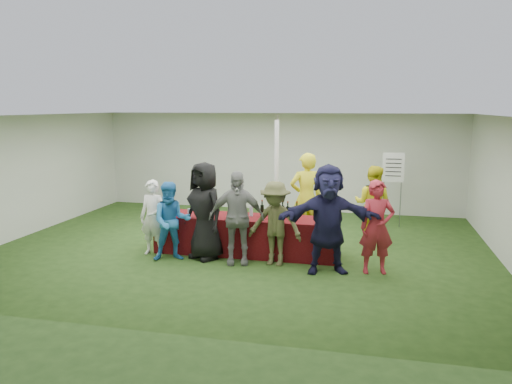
% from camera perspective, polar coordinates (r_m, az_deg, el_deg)
% --- Properties ---
extents(ground, '(60.00, 60.00, 0.00)m').
position_cam_1_polar(ground, '(10.35, -1.69, -6.43)').
color(ground, '#284719').
rests_on(ground, ground).
extents(tent, '(10.00, 10.00, 10.00)m').
position_cam_1_polar(tent, '(11.10, 2.36, 1.82)').
color(tent, white).
rests_on(tent, ground).
extents(serving_table, '(3.60, 0.80, 0.75)m').
position_cam_1_polar(serving_table, '(9.88, -1.13, -4.96)').
color(serving_table, maroon).
rests_on(serving_table, ground).
extents(wine_bottles, '(0.76, 0.14, 0.32)m').
position_cam_1_polar(wine_bottles, '(9.75, 2.70, -2.17)').
color(wine_bottles, black).
rests_on(wine_bottles, serving_table).
extents(wine_glasses, '(1.20, 0.10, 0.16)m').
position_cam_1_polar(wine_glasses, '(9.78, -6.77, -2.25)').
color(wine_glasses, silver).
rests_on(wine_glasses, serving_table).
extents(water_bottle, '(0.07, 0.07, 0.23)m').
position_cam_1_polar(water_bottle, '(9.82, -0.55, -2.17)').
color(water_bottle, silver).
rests_on(water_bottle, serving_table).
extents(bar_towel, '(0.25, 0.18, 0.03)m').
position_cam_1_polar(bar_towel, '(9.58, 7.72, -3.11)').
color(bar_towel, white).
rests_on(bar_towel, serving_table).
extents(dump_bucket, '(0.25, 0.25, 0.18)m').
position_cam_1_polar(dump_bucket, '(9.29, 8.56, -3.07)').
color(dump_bucket, slate).
rests_on(dump_bucket, serving_table).
extents(wine_list_sign, '(0.50, 0.03, 1.80)m').
position_cam_1_polar(wine_list_sign, '(12.32, 15.40, 2.10)').
color(wine_list_sign, slate).
rests_on(wine_list_sign, ground).
extents(staff_pourer, '(0.82, 0.69, 1.93)m').
position_cam_1_polar(staff_pourer, '(10.64, 5.74, -0.68)').
color(staff_pourer, yellow).
rests_on(staff_pourer, ground).
extents(staff_back, '(0.93, 0.81, 1.65)m').
position_cam_1_polar(staff_back, '(10.96, 13.17, -1.33)').
color(staff_back, yellow).
rests_on(staff_back, ground).
extents(customer_0, '(0.56, 0.39, 1.48)m').
position_cam_1_polar(customer_0, '(9.96, -11.69, -2.88)').
color(customer_0, white).
rests_on(customer_0, ground).
extents(customer_1, '(0.90, 0.82, 1.50)m').
position_cam_1_polar(customer_1, '(9.53, -9.63, -3.32)').
color(customer_1, '#2A7DCA').
rests_on(customer_1, ground).
extents(customer_2, '(1.08, 0.97, 1.86)m').
position_cam_1_polar(customer_2, '(9.51, -5.91, -2.16)').
color(customer_2, black).
rests_on(customer_2, ground).
extents(customer_3, '(1.09, 0.64, 1.74)m').
position_cam_1_polar(customer_3, '(9.17, -2.25, -2.96)').
color(customer_3, gray).
rests_on(customer_3, ground).
extents(customer_4, '(1.07, 0.71, 1.55)m').
position_cam_1_polar(customer_4, '(9.11, 2.20, -3.62)').
color(customer_4, '#4B4C29').
rests_on(customer_4, ground).
extents(customer_5, '(1.86, 1.01, 1.92)m').
position_cam_1_polar(customer_5, '(8.76, 8.24, -3.07)').
color(customer_5, '#1A193B').
rests_on(customer_5, ground).
extents(customer_6, '(0.67, 0.52, 1.64)m').
position_cam_1_polar(customer_6, '(8.91, 13.65, -3.93)').
color(customer_6, '#A62330').
rests_on(customer_6, ground).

